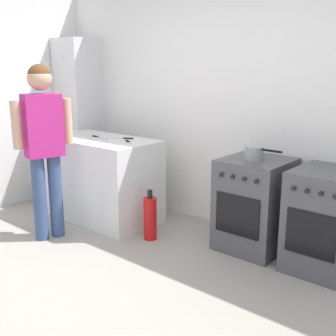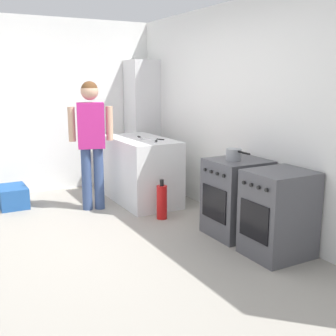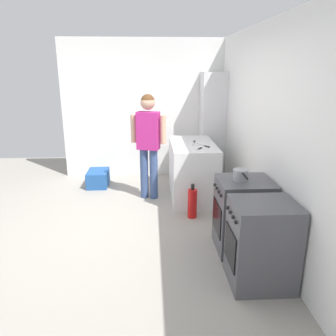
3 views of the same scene
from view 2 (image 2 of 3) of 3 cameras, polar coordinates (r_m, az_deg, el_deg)
ground_plane at (r=4.45m, az=-10.46°, el=-10.83°), size 8.00×8.00×0.00m
back_wall at (r=5.06m, az=10.54°, el=7.16°), size 6.00×0.10×2.60m
side_wall_left at (r=6.73m, az=-14.68°, el=8.13°), size 0.10×3.10×2.60m
counter_unit at (r=5.93m, az=-3.73°, el=-0.28°), size 1.30×0.70×0.90m
oven_left at (r=4.72m, az=9.29°, el=-3.95°), size 0.57×0.62×0.85m
oven_right at (r=4.24m, az=14.73°, el=-6.01°), size 0.53×0.62×0.85m
pot at (r=4.57m, az=8.90°, el=1.82°), size 0.35×0.17×0.13m
knife_chef at (r=5.75m, az=-1.78°, el=3.95°), size 0.28×0.19×0.01m
knife_carving at (r=5.88m, az=-3.74°, el=4.10°), size 0.33×0.10×0.01m
knife_paring at (r=5.51m, az=-1.65°, el=3.61°), size 0.19×0.13×0.01m
person at (r=5.54m, az=-10.37°, el=4.57°), size 0.28×0.55×1.68m
fire_extinguisher at (r=5.23m, az=-0.84°, el=-4.59°), size 0.13×0.13×0.50m
recycling_crate_lower at (r=6.11m, az=-20.30°, el=-3.64°), size 0.52×0.36×0.28m
larder_cabinet at (r=6.90m, az=-3.51°, el=6.08°), size 0.48×0.44×2.00m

